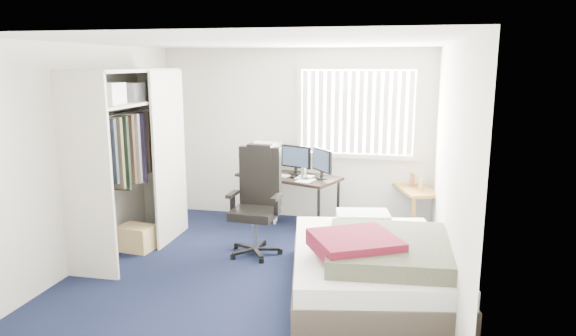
% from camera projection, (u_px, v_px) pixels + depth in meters
% --- Properties ---
extents(ground, '(4.20, 4.20, 0.00)m').
position_uv_depth(ground, '(259.00, 269.00, 5.81)').
color(ground, black).
rests_on(ground, ground).
extents(room_shell, '(4.20, 4.20, 4.20)m').
position_uv_depth(room_shell, '(258.00, 137.00, 5.51)').
color(room_shell, silver).
rests_on(room_shell, ground).
extents(window_assembly, '(1.72, 0.09, 1.32)m').
position_uv_depth(window_assembly, '(357.00, 112.00, 7.26)').
color(window_assembly, white).
rests_on(window_assembly, ground).
extents(closet, '(0.64, 1.84, 2.22)m').
position_uv_depth(closet, '(129.00, 143.00, 6.13)').
color(closet, beige).
rests_on(closet, ground).
extents(desk, '(1.59, 1.16, 1.17)m').
position_uv_depth(desk, '(290.00, 173.00, 7.34)').
color(desk, black).
rests_on(desk, ground).
extents(office_chair, '(0.66, 0.66, 1.32)m').
position_uv_depth(office_chair, '(257.00, 212.00, 6.25)').
color(office_chair, black).
rests_on(office_chair, ground).
extents(footstool, '(0.30, 0.25, 0.23)m').
position_uv_depth(footstool, '(268.00, 211.00, 7.47)').
color(footstool, white).
rests_on(footstool, ground).
extents(nightstand, '(0.69, 0.95, 0.77)m').
position_uv_depth(nightstand, '(415.00, 193.00, 7.12)').
color(nightstand, brown).
rests_on(nightstand, ground).
extents(bed, '(1.91, 2.33, 0.69)m').
position_uv_depth(bed, '(372.00, 263.00, 5.21)').
color(bed, '#463C32').
rests_on(bed, ground).
extents(pine_box, '(0.45, 0.36, 0.31)m').
position_uv_depth(pine_box, '(137.00, 238.00, 6.37)').
color(pine_box, tan).
rests_on(pine_box, ground).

